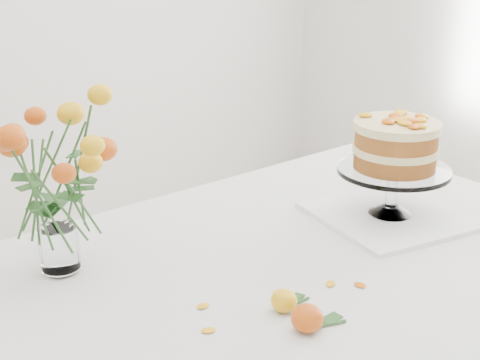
% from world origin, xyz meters
% --- Properties ---
extents(table, '(1.43, 0.93, 0.76)m').
position_xyz_m(table, '(0.00, 0.00, 0.67)').
color(table, tan).
rests_on(table, ground).
extents(napkin, '(0.39, 0.39, 0.01)m').
position_xyz_m(napkin, '(0.33, -0.00, 0.76)').
color(napkin, white).
rests_on(napkin, table).
extents(cake_stand, '(0.26, 0.26, 0.24)m').
position_xyz_m(cake_stand, '(0.33, -0.00, 0.93)').
color(cake_stand, white).
rests_on(cake_stand, napkin).
extents(rose_vase, '(0.29, 0.29, 0.39)m').
position_xyz_m(rose_vase, '(-0.40, 0.24, 0.98)').
color(rose_vase, white).
rests_on(rose_vase, table).
extents(loose_rose_near, '(0.09, 0.05, 0.04)m').
position_xyz_m(loose_rose_near, '(-0.15, -0.15, 0.78)').
color(loose_rose_near, yellow).
rests_on(loose_rose_near, table).
extents(loose_rose_far, '(0.10, 0.06, 0.05)m').
position_xyz_m(loose_rose_far, '(-0.17, -0.22, 0.78)').
color(loose_rose_far, '#C33D09').
rests_on(loose_rose_far, table).
extents(stray_petal_a, '(0.03, 0.02, 0.00)m').
position_xyz_m(stray_petal_a, '(-0.12, -0.10, 0.76)').
color(stray_petal_a, '#FBAB0F').
rests_on(stray_petal_a, table).
extents(stray_petal_b, '(0.03, 0.02, 0.00)m').
position_xyz_m(stray_petal_b, '(-0.02, -0.14, 0.76)').
color(stray_petal_b, '#FBAB0F').
rests_on(stray_petal_b, table).
extents(stray_petal_c, '(0.03, 0.02, 0.00)m').
position_xyz_m(stray_petal_c, '(0.02, -0.18, 0.76)').
color(stray_petal_c, '#FBAB0F').
rests_on(stray_petal_c, table).
extents(stray_petal_d, '(0.03, 0.02, 0.00)m').
position_xyz_m(stray_petal_d, '(-0.26, -0.05, 0.76)').
color(stray_petal_d, '#FBAB0F').
rests_on(stray_petal_d, table).
extents(stray_petal_e, '(0.03, 0.02, 0.00)m').
position_xyz_m(stray_petal_e, '(-0.30, -0.12, 0.76)').
color(stray_petal_e, '#FBAB0F').
rests_on(stray_petal_e, table).
extents(stray_petal_f, '(0.03, 0.02, 0.00)m').
position_xyz_m(stray_petal_f, '(0.30, -0.08, 0.76)').
color(stray_petal_f, '#FBAB0F').
rests_on(stray_petal_f, table).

